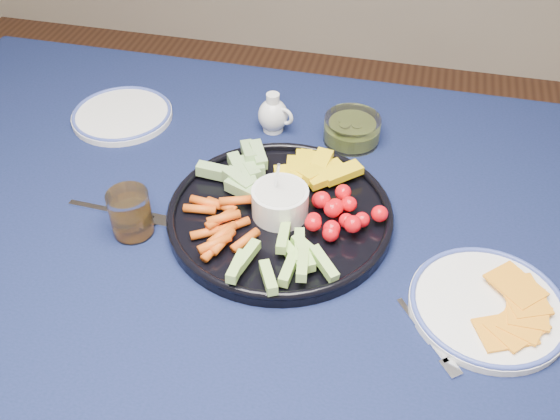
% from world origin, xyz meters
% --- Properties ---
extents(dining_table, '(1.67, 1.07, 0.75)m').
position_xyz_m(dining_table, '(0.00, 0.00, 0.66)').
color(dining_table, '#4E2E1A').
rests_on(dining_table, ground).
extents(crudite_platter, '(0.38, 0.38, 0.12)m').
position_xyz_m(crudite_platter, '(-0.00, 0.04, 0.77)').
color(crudite_platter, black).
rests_on(crudite_platter, dining_table).
extents(creamer_pitcher, '(0.08, 0.06, 0.08)m').
position_xyz_m(creamer_pitcher, '(-0.08, 0.30, 0.78)').
color(creamer_pitcher, white).
rests_on(creamer_pitcher, dining_table).
extents(pickle_bowl, '(0.11, 0.11, 0.05)m').
position_xyz_m(pickle_bowl, '(0.08, 0.30, 0.77)').
color(pickle_bowl, silver).
rests_on(pickle_bowl, dining_table).
extents(cheese_plate, '(0.23, 0.23, 0.03)m').
position_xyz_m(cheese_plate, '(0.34, -0.08, 0.76)').
color(cheese_plate, white).
rests_on(cheese_plate, dining_table).
extents(juice_tumbler, '(0.07, 0.07, 0.08)m').
position_xyz_m(juice_tumbler, '(-0.23, -0.04, 0.78)').
color(juice_tumbler, silver).
rests_on(juice_tumbler, dining_table).
extents(fork_left, '(0.19, 0.03, 0.00)m').
position_xyz_m(fork_left, '(-0.26, -0.01, 0.75)').
color(fork_left, silver).
rests_on(fork_left, dining_table).
extents(fork_right, '(0.10, 0.12, 0.00)m').
position_xyz_m(fork_right, '(0.27, -0.16, 0.75)').
color(fork_right, silver).
rests_on(fork_right, dining_table).
extents(side_plate_extra, '(0.21, 0.21, 0.02)m').
position_xyz_m(side_plate_extra, '(-0.39, 0.26, 0.75)').
color(side_plate_extra, white).
rests_on(side_plate_extra, dining_table).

